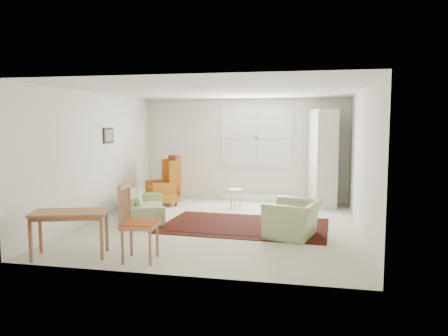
% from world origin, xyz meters
% --- Properties ---
extents(room, '(5.04, 5.54, 2.51)m').
position_xyz_m(room, '(0.02, 0.21, 1.26)').
color(room, beige).
rests_on(room, ground).
extents(rug, '(3.11, 2.08, 0.03)m').
position_xyz_m(rug, '(0.45, 0.04, 0.02)').
color(rug, black).
rests_on(rug, ground).
extents(sofa, '(1.33, 1.93, 0.73)m').
position_xyz_m(sofa, '(-1.62, 0.34, 0.36)').
color(sofa, '#96A970').
rests_on(sofa, ground).
extents(armchair, '(1.01, 1.10, 0.73)m').
position_xyz_m(armchair, '(1.36, -0.55, 0.36)').
color(armchair, '#96A970').
rests_on(armchair, ground).
extents(wingback_chair, '(0.96, 0.96, 1.16)m').
position_xyz_m(wingback_chair, '(-1.75, 1.69, 0.58)').
color(wingback_chair, orange).
rests_on(wingback_chair, ground).
extents(coffee_table, '(0.57, 0.57, 0.41)m').
position_xyz_m(coffee_table, '(1.28, -0.20, 0.20)').
color(coffee_table, '#492B16').
rests_on(coffee_table, ground).
extents(stool, '(0.38, 0.38, 0.41)m').
position_xyz_m(stool, '(-0.05, 1.83, 0.21)').
color(stool, white).
rests_on(stool, ground).
extents(cabinet, '(0.69, 0.98, 2.21)m').
position_xyz_m(cabinet, '(1.87, 2.35, 1.10)').
color(cabinet, silver).
rests_on(cabinet, ground).
extents(desk, '(1.15, 0.81, 0.66)m').
position_xyz_m(desk, '(-1.71, -2.31, 0.33)').
color(desk, '#9D643F').
rests_on(desk, ground).
extents(desk_chair, '(0.52, 0.52, 1.08)m').
position_xyz_m(desk_chair, '(-0.65, -2.27, 0.54)').
color(desk_chair, '#9D643F').
rests_on(desk_chair, ground).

